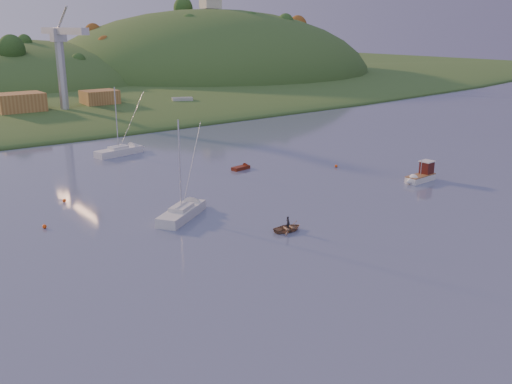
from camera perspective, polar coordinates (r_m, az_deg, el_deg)
ground at (r=57.79m, az=23.22°, el=-8.84°), size 500.00×500.00×0.00m
shore_slope at (r=196.57m, az=-23.41°, el=8.25°), size 640.00×150.00×7.00m
hill_center at (r=242.39m, az=-23.82°, el=9.50°), size 140.00×120.00×36.00m
hill_right at (r=262.37m, az=-4.42°, el=11.24°), size 150.00×130.00×60.00m
hilltop_house at (r=261.52m, az=-4.58°, el=18.55°), size 9.00×7.00×6.45m
wharf at (r=156.95m, az=-17.70°, el=7.52°), size 42.00×16.00×2.40m
shed_west at (r=153.63m, az=-22.53°, el=8.23°), size 11.00×8.00×4.80m
shed_east at (r=161.20m, az=-15.35°, el=9.07°), size 9.00×7.00×4.00m
dock_crane at (r=151.11m, az=-18.84°, el=13.21°), size 3.20×28.00×20.30m
fishing_boat at (r=91.31m, az=15.98°, el=1.52°), size 6.45×2.33×4.05m
sailboat_near at (r=71.91m, az=-7.45°, el=-2.02°), size 8.92×7.25×12.43m
sailboat_far at (r=109.30m, az=-13.58°, el=4.03°), size 9.40×4.45×12.54m
canoe at (r=67.18m, az=3.21°, el=-3.62°), size 3.79×2.83×0.75m
paddler at (r=67.04m, az=3.21°, el=-3.29°), size 0.41×0.59×1.56m
red_tender at (r=96.11m, az=-1.23°, el=2.51°), size 4.03×1.94×1.32m
work_vessel at (r=165.79m, az=-7.36°, el=8.60°), size 14.23×9.39×3.45m
buoy_1 at (r=97.90m, az=8.02°, el=2.59°), size 0.50×0.50×0.50m
buoy_2 at (r=72.47m, az=-20.40°, el=-3.25°), size 0.50×0.50×0.50m
buoy_3 at (r=82.15m, az=-18.63°, el=-0.81°), size 0.50×0.50×0.50m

